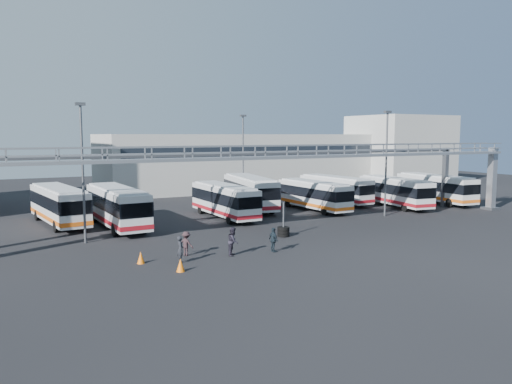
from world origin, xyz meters
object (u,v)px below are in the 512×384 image
bus_1 (59,204)px  pedestrian_a (180,249)px  cone_left (181,265)px  pedestrian_b (233,241)px  bus_5 (250,191)px  tire_stack (283,231)px  light_pole_left (83,165)px  bus_7 (335,188)px  bus_9 (435,188)px  pedestrian_c (186,244)px  bus_2 (117,205)px  light_pole_mid (386,158)px  bus_4 (224,200)px  cone_right (141,258)px  light_pole_back (243,154)px  bus_8 (395,191)px  bus_6 (314,194)px  pedestrian_d (273,240)px

bus_1 → pedestrian_a: bus_1 is taller
cone_left → pedestrian_b: bearing=26.1°
bus_5 → cone_left: 24.87m
pedestrian_a → tire_stack: 10.59m
light_pole_left → bus_7: (29.25, 8.66, -3.99)m
bus_9 → tire_stack: 26.96m
bus_9 → cone_left: (-36.16, -14.06, -1.43)m
light_pole_left → pedestrian_c: light_pole_left is taller
bus_9 → pedestrian_a: (-35.47, -12.12, -0.97)m
bus_2 → cone_left: bus_2 is taller
light_pole_mid → pedestrian_a: 25.46m
bus_5 → pedestrian_a: bus_5 is taller
light_pole_left → bus_7: 30.76m
bus_7 → pedestrian_a: bus_7 is taller
light_pole_mid → bus_2: (-24.53, 6.06, -3.81)m
cone_left → bus_4: bearing=57.8°
cone_right → light_pole_back: bearing=50.4°
cone_right → bus_9: bearing=16.5°
cone_right → pedestrian_c: bearing=10.9°
light_pole_left → pedestrian_b: (7.97, -8.52, -4.79)m
bus_8 → tire_stack: bus_8 is taller
bus_7 → bus_9: (10.47, -5.28, 0.08)m
bus_2 → light_pole_back: bearing=26.1°
bus_6 → cone_left: bus_6 is taller
light_pole_left → cone_right: size_ratio=13.77×
bus_5 → tire_stack: 14.78m
light_pole_mid → pedestrian_d: size_ratio=6.08×
bus_4 → pedestrian_d: bearing=-102.0°
bus_5 → bus_4: bearing=-131.1°
light_pole_mid → bus_8: light_pole_mid is taller
light_pole_left → bus_5: size_ratio=0.86×
pedestrian_b → pedestrian_c: 3.08m
pedestrian_d → bus_8: bearing=-63.7°
light_pole_left → bus_6: bearing=12.6°
light_pole_back → bus_4: size_ratio=0.97×
pedestrian_b → cone_left: size_ratio=2.40×
bus_5 → bus_9: bus_5 is taller
pedestrian_d → tire_stack: tire_stack is taller
light_pole_back → bus_6: size_ratio=1.00×
light_pole_mid → pedestrian_b: size_ratio=5.43×
bus_5 → pedestrian_b: bus_5 is taller
bus_9 → pedestrian_b: bearing=-154.4°
pedestrian_d → bus_5: bearing=-25.0°
bus_4 → bus_7: bearing=11.3°
pedestrian_b → bus_9: bearing=-32.5°
bus_7 → pedestrian_c: size_ratio=6.55×
light_pole_back → bus_5: 6.30m
light_pole_left → pedestrian_b: bearing=-46.9°
cone_right → tire_stack: bearing=13.7°
pedestrian_c → tire_stack: tire_stack is taller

